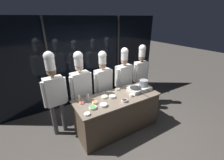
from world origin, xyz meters
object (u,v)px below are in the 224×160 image
Objects in this scene: squeeze_bottle_clear at (88,97)px; chef_head at (54,89)px; chef_sous at (81,85)px; prep_bowl_ginger at (104,97)px; portable_stove at (139,89)px; stock_pot at (144,83)px; squeeze_bottle_oil at (79,98)px; prep_bowl_onion at (104,105)px; prep_bowl_mushrooms at (117,89)px; chef_line at (103,81)px; prep_bowl_chicken at (112,96)px; chef_apprentice at (141,71)px; prep_bowl_soy_glaze at (124,100)px; prep_bowl_bean_sprouts at (87,114)px; prep_bowl_noodles at (131,95)px; prep_bowl_scallions at (93,107)px; chef_pastry at (124,76)px; prep_bowl_bell_pepper at (82,103)px; frying_pan at (136,87)px; prep_bowl_carrots at (95,102)px; serving_spoon_slotted at (111,92)px.

chef_head is at bearing 149.00° from squeeze_bottle_clear.
prep_bowl_ginger is at bearing 124.54° from chef_sous.
portable_stove is 2.32× the size of stock_pot.
portable_stove is at bearing -10.27° from squeeze_bottle_oil.
prep_bowl_onion reaches higher than prep_bowl_mushrooms.
chef_line reaches higher than squeeze_bottle_oil.
prep_bowl_chicken is (-0.80, 0.05, -0.02)m from portable_stove.
chef_apprentice reaches higher than squeeze_bottle_clear.
chef_sous is at bearing 129.97° from prep_bowl_ginger.
prep_bowl_onion is (0.18, -0.40, -0.06)m from squeeze_bottle_clear.
squeeze_bottle_oil is (-1.52, 0.28, 0.04)m from portable_stove.
portable_stove is 0.70m from prep_bowl_soy_glaze.
stock_pot is 1.06m from chef_line.
prep_bowl_noodles is at bearing 6.13° from prep_bowl_bean_sprouts.
prep_bowl_chicken is 0.98× the size of prep_bowl_scallions.
prep_bowl_noodles reaches higher than prep_bowl_soy_glaze.
chef_apprentice is (1.11, 0.37, 0.20)m from prep_bowl_mushrooms.
portable_stove is 0.30× the size of chef_line.
stock_pot reaches higher than squeeze_bottle_oil.
prep_bowl_bean_sprouts is 1.85m from chef_pastry.
prep_bowl_bean_sprouts is 0.07× the size of chef_apprentice.
prep_bowl_soy_glaze is at bearing -107.61° from prep_bowl_mushrooms.
stock_pot is 0.13× the size of chef_apprentice.
prep_bowl_scallions reaches higher than prep_bowl_bell_pepper.
frying_pan is 0.25× the size of chef_head.
prep_bowl_bell_pepper is 0.29m from prep_bowl_carrots.
squeeze_bottle_oil is 1.57× the size of prep_bowl_bean_sprouts.
prep_bowl_bean_sprouts is at bearing 70.70° from chef_sous.
squeeze_bottle_clear is 2.02m from chef_apprentice.
squeeze_bottle_oil is 0.13m from prep_bowl_bell_pepper.
chef_line is (0.08, 0.60, 0.16)m from prep_bowl_chicken.
chef_apprentice reaches higher than portable_stove.
prep_bowl_scallions is (-0.05, -0.36, -0.06)m from squeeze_bottle_clear.
prep_bowl_chicken is 0.63m from chef_line.
prep_bowl_bell_pepper is (-1.64, 0.17, -0.17)m from stock_pot.
frying_pan is at bearing -4.63° from prep_bowl_chicken.
chef_line reaches higher than prep_bowl_bean_sprouts.
stock_pot is 1.29× the size of squeeze_bottle_clear.
chef_apprentice is (2.20, 0.96, 0.20)m from prep_bowl_bean_sprouts.
chef_line reaches higher than squeeze_bottle_clear.
chef_pastry is at bearing 15.72° from squeeze_bottle_oil.
squeeze_bottle_clear reaches higher than prep_bowl_soy_glaze.
chef_sous is (0.03, 0.74, 0.22)m from prep_bowl_scallions.
prep_bowl_soy_glaze is (-0.65, -0.25, -0.02)m from portable_stove.
prep_bowl_ginger is at bearing 170.08° from frying_pan.
squeeze_bottle_oil is at bearing 167.75° from squeeze_bottle_clear.
chef_head is (-1.27, 0.33, 0.28)m from serving_spoon_slotted.
squeeze_bottle_clear is at bearing 160.86° from prep_bowl_chicken.
chef_sous reaches higher than prep_bowl_chicken.
prep_bowl_ginger is at bearing -13.48° from squeeze_bottle_oil.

